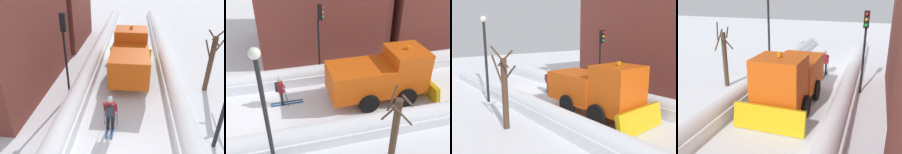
# 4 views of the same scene
# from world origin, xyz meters

# --- Properties ---
(ground_plane) EXTENTS (80.00, 80.00, 0.00)m
(ground_plane) POSITION_xyz_m (0.00, 10.00, 0.00)
(ground_plane) COLOR white
(snowbank_left) EXTENTS (1.10, 36.00, 1.06)m
(snowbank_left) POSITION_xyz_m (-2.66, 10.00, 0.47)
(snowbank_left) COLOR white
(snowbank_left) RESTS_ON ground
(snowbank_right) EXTENTS (1.10, 36.00, 0.99)m
(snowbank_right) POSITION_xyz_m (2.66, 10.00, 0.42)
(snowbank_right) COLOR white
(snowbank_right) RESTS_ON ground
(plow_truck) EXTENTS (3.20, 5.98, 3.12)m
(plow_truck) POSITION_xyz_m (0.03, 7.42, 1.48)
(plow_truck) COLOR #DB510F
(plow_truck) RESTS_ON ground
(skier) EXTENTS (0.62, 1.80, 1.81)m
(skier) POSITION_xyz_m (-0.67, 1.86, 1.00)
(skier) COLOR black
(skier) RESTS_ON ground
(traffic_light_pole) EXTENTS (0.28, 0.42, 4.67)m
(traffic_light_pole) POSITION_xyz_m (-3.34, 4.62, 3.26)
(traffic_light_pole) COLOR black
(traffic_light_pole) RESTS_ON ground
(bare_tree_near) EXTENTS (0.97, 1.09, 3.93)m
(bare_tree_near) POSITION_xyz_m (4.66, 5.99, 1.82)
(bare_tree_near) COLOR #4A3425
(bare_tree_near) RESTS_ON ground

